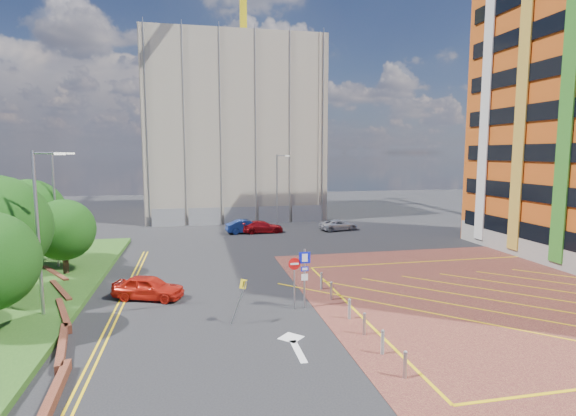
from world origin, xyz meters
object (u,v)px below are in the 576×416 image
object	(u,v)px
lamp_left_near	(39,227)
car_red_left	(148,287)
warning_sign	(240,296)
car_red_back	(262,227)
car_blue_back	(246,226)
tree_c	(64,230)
lamp_back	(278,187)
lamp_left_far	(56,204)
car_silver_back	(339,225)
tree_d	(29,215)
sign_cluster	(301,273)

from	to	relation	value
lamp_left_near	car_red_left	world-z (taller)	lamp_left_near
warning_sign	car_red_back	xyz separation A→B (m)	(4.73, 24.46, -0.81)
warning_sign	car_blue_back	bearing A→B (deg)	82.80
lamp_left_near	car_red_left	bearing A→B (deg)	26.00
tree_c	warning_sign	world-z (taller)	tree_c
lamp_back	warning_sign	size ratio (longest dim) A/B	3.58
tree_c	lamp_left_far	bearing A→B (deg)	114.71
tree_c	car_silver_back	xyz separation A→B (m)	(23.36, 13.67, -2.62)
tree_c	car_red_back	distance (m)	20.72
lamp_back	car_silver_back	xyz separation A→B (m)	(5.78, -4.33, -3.79)
car_silver_back	lamp_back	bearing A→B (deg)	42.66
lamp_left_near	lamp_back	xyz separation A→B (m)	(16.50, 26.00, -0.30)
lamp_left_far	car_silver_back	size ratio (longest dim) A/B	1.96
lamp_back	car_red_left	xyz separation A→B (m)	(-11.82, -23.72, -3.69)
car_blue_back	tree_c	bearing A→B (deg)	129.30
lamp_back	car_red_back	size ratio (longest dim) A/B	1.87
tree_d	warning_sign	distance (m)	19.29
lamp_left_near	sign_cluster	distance (m)	13.04
tree_c	sign_cluster	size ratio (longest dim) A/B	1.53
sign_cluster	car_red_back	xyz separation A→B (m)	(1.39, 22.88, -1.33)
lamp_left_far	car_red_back	world-z (taller)	lamp_left_far
tree_c	car_red_left	world-z (taller)	tree_c
lamp_left_near	car_silver_back	xyz separation A→B (m)	(22.28, 21.67, -4.09)
lamp_back	sign_cluster	xyz separation A→B (m)	(-3.78, -27.02, -2.41)
car_red_back	sign_cluster	bearing A→B (deg)	174.57
car_red_back	car_silver_back	distance (m)	8.17
lamp_back	car_red_back	xyz separation A→B (m)	(-2.39, -4.14, -3.74)
tree_d	warning_sign	bearing A→B (deg)	-45.28
lamp_left_far	warning_sign	world-z (taller)	lamp_left_far
sign_cluster	car_silver_back	size ratio (longest dim) A/B	0.78
tree_d	car_blue_back	world-z (taller)	tree_d
warning_sign	car_silver_back	bearing A→B (deg)	62.02
tree_d	lamp_left_near	distance (m)	11.76
sign_cluster	car_red_left	size ratio (longest dim) A/B	0.81
lamp_left_far	car_blue_back	bearing A→B (deg)	39.68
sign_cluster	car_silver_back	xyz separation A→B (m)	(9.56, 22.69, -1.39)
lamp_left_far	car_silver_back	bearing A→B (deg)	25.68
car_blue_back	car_red_left	bearing A→B (deg)	151.77
sign_cluster	car_blue_back	world-z (taller)	sign_cluster
lamp_left_near	sign_cluster	bearing A→B (deg)	-4.56
tree_d	lamp_back	size ratio (longest dim) A/B	0.76
tree_c	car_red_left	size ratio (longest dim) A/B	1.24
warning_sign	car_red_left	size ratio (longest dim) A/B	0.57
lamp_left_near	lamp_back	size ratio (longest dim) A/B	1.00
tree_d	car_red_back	bearing A→B (deg)	30.84
tree_c	car_blue_back	size ratio (longest dim) A/B	1.16
lamp_left_near	car_blue_back	world-z (taller)	lamp_left_near
tree_c	lamp_left_far	distance (m)	2.65
car_blue_back	car_silver_back	xyz separation A→B (m)	(9.78, -0.35, -0.13)
lamp_left_near	car_red_left	size ratio (longest dim) A/B	2.02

